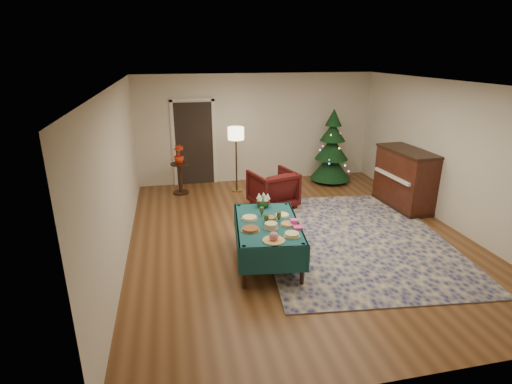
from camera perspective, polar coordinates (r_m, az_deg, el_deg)
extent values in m
plane|color=#593319|center=(7.42, 5.95, -6.17)|extent=(7.00, 7.00, 0.00)
plane|color=white|center=(6.71, 6.78, 15.08)|extent=(7.00, 7.00, 0.00)
plane|color=beige|center=(10.24, 0.15, 9.07)|extent=(6.00, 0.00, 6.00)
plane|color=beige|center=(4.02, 22.32, -9.55)|extent=(6.00, 0.00, 6.00)
plane|color=beige|center=(6.66, -19.01, 2.27)|extent=(0.00, 7.00, 7.00)
plane|color=beige|center=(8.38, 26.29, 4.69)|extent=(0.00, 7.00, 7.00)
cube|color=black|center=(10.08, -8.82, 6.76)|extent=(0.92, 0.02, 2.04)
cube|color=silver|center=(10.05, -11.68, 6.72)|extent=(0.08, 0.04, 2.14)
cube|color=silver|center=(10.10, -5.98, 7.09)|extent=(0.08, 0.04, 2.14)
cube|color=silver|center=(9.89, -9.14, 12.86)|extent=(1.08, 0.04, 0.08)
cube|color=navy|center=(7.48, 13.64, -6.34)|extent=(3.64, 4.53, 0.02)
cylinder|color=black|center=(5.71, -1.71, -10.69)|extent=(0.06, 0.06, 0.66)
cylinder|color=black|center=(7.08, -2.43, -4.43)|extent=(0.06, 0.06, 0.66)
cylinder|color=black|center=(5.80, 6.65, -10.27)|extent=(0.06, 0.06, 0.66)
cylinder|color=black|center=(7.16, 4.25, -4.20)|extent=(0.06, 0.06, 0.66)
cube|color=#144747|center=(6.28, 1.66, -4.52)|extent=(1.18, 1.79, 0.04)
cube|color=#144747|center=(7.12, 0.89, -3.21)|extent=(1.00, 0.15, 0.42)
cube|color=#144747|center=(5.63, 2.60, -9.73)|extent=(1.00, 0.15, 0.42)
cube|color=#144747|center=(6.43, 5.90, -5.90)|extent=(0.24, 1.70, 0.42)
cube|color=#144747|center=(6.33, -2.69, -6.24)|extent=(0.24, 1.70, 0.42)
cylinder|color=silver|center=(5.69, 2.54, -6.97)|extent=(0.33, 0.33, 0.01)
sphere|color=#CC727A|center=(5.65, 2.55, -6.32)|extent=(0.13, 0.13, 0.13)
cylinder|color=silver|center=(5.84, 5.13, -6.28)|extent=(0.24, 0.24, 0.01)
cylinder|color=#D8D172|center=(5.83, 5.14, -6.04)|extent=(0.21, 0.21, 0.04)
cylinder|color=silver|center=(5.99, -0.79, -5.49)|extent=(0.29, 0.29, 0.01)
cylinder|color=brown|center=(5.98, -0.79, -5.29)|extent=(0.25, 0.25, 0.04)
cylinder|color=silver|center=(6.06, 2.15, -5.20)|extent=(0.23, 0.23, 0.01)
cylinder|color=tan|center=(6.05, 2.16, -4.81)|extent=(0.19, 0.19, 0.08)
cylinder|color=silver|center=(6.19, 4.51, -4.72)|extent=(0.24, 0.24, 0.01)
cylinder|color=#B2844C|center=(6.18, 4.52, -4.57)|extent=(0.20, 0.20, 0.03)
cylinder|color=silver|center=(6.38, -0.93, -3.89)|extent=(0.27, 0.27, 0.01)
cylinder|color=#D8BF7F|center=(6.37, -0.93, -3.70)|extent=(0.23, 0.23, 0.04)
cylinder|color=silver|center=(6.34, 2.01, -4.05)|extent=(0.21, 0.21, 0.01)
cylinder|color=maroon|center=(6.33, 2.01, -3.79)|extent=(0.18, 0.18, 0.05)
cylinder|color=silver|center=(6.51, 3.76, -3.43)|extent=(0.25, 0.25, 0.01)
cylinder|color=#F2EACC|center=(6.51, 3.76, -3.28)|extent=(0.22, 0.22, 0.03)
cone|color=#2D471E|center=(6.49, 0.82, -3.14)|extent=(0.06, 0.06, 0.08)
cylinder|color=#2D471E|center=(6.46, 0.82, -2.52)|extent=(0.07, 0.07, 0.08)
cone|color=#2D471E|center=(6.31, 3.28, -3.86)|extent=(0.06, 0.06, 0.08)
cylinder|color=#2D471E|center=(6.28, 3.29, -3.23)|extent=(0.07, 0.07, 0.08)
cone|color=#2D471E|center=(6.20, 1.50, -4.25)|extent=(0.06, 0.06, 0.08)
cylinder|color=#2D471E|center=(6.17, 1.50, -3.61)|extent=(0.07, 0.07, 0.08)
cube|color=#E43F94|center=(6.09, 6.00, -5.07)|extent=(0.15, 0.15, 0.04)
cube|color=#F544A6|center=(6.20, 5.46, -4.31)|extent=(0.12, 0.12, 0.09)
sphere|color=#1E4C1E|center=(6.85, 1.03, -1.46)|extent=(0.23, 0.23, 0.23)
cone|color=white|center=(6.83, 1.69, -0.58)|extent=(0.09, 0.09, 0.11)
cone|color=white|center=(6.89, 1.09, -0.40)|extent=(0.09, 0.09, 0.11)
cone|color=white|center=(6.84, 0.42, -0.53)|extent=(0.09, 0.09, 0.11)
cone|color=white|center=(6.76, 0.60, -0.80)|extent=(0.09, 0.09, 0.11)
cone|color=white|center=(6.75, 1.39, -0.83)|extent=(0.09, 0.09, 0.11)
sphere|color=#B20C0F|center=(6.90, 1.58, -0.98)|extent=(0.06, 0.06, 0.06)
sphere|color=#B20C0F|center=(6.90, 0.44, -0.99)|extent=(0.06, 0.06, 0.06)
sphere|color=#B20C0F|center=(6.77, 0.48, -1.39)|extent=(0.06, 0.06, 0.06)
sphere|color=#B20C0F|center=(6.78, 1.64, -1.38)|extent=(0.06, 0.06, 0.06)
imported|color=#430F0E|center=(8.57, 2.44, 0.72)|extent=(1.06, 1.03, 0.90)
cylinder|color=#A57F3F|center=(9.69, -2.76, 0.26)|extent=(0.26, 0.26, 0.03)
cylinder|color=black|center=(9.48, -2.82, 4.19)|extent=(0.04, 0.04, 1.41)
cylinder|color=#FFEABF|center=(9.32, -2.90, 8.37)|extent=(0.38, 0.38, 0.28)
cylinder|color=black|center=(9.67, -10.64, -0.05)|extent=(0.37, 0.37, 0.04)
cylinder|color=black|center=(9.57, -10.76, 1.87)|extent=(0.08, 0.08, 0.68)
cylinder|color=black|center=(9.47, -10.90, 3.95)|extent=(0.41, 0.41, 0.03)
imported|color=#B5270C|center=(9.43, -10.95, 4.73)|extent=(0.24, 0.42, 0.24)
cylinder|color=black|center=(10.53, 10.51, 1.88)|extent=(0.11, 0.11, 0.15)
cone|color=black|center=(10.43, 10.62, 3.69)|extent=(1.12, 1.12, 0.65)
cone|color=black|center=(10.32, 10.78, 6.19)|extent=(0.92, 0.92, 0.56)
cone|color=black|center=(10.23, 10.93, 8.48)|extent=(0.69, 0.69, 0.47)
cone|color=black|center=(10.17, 11.06, 10.44)|extent=(0.45, 0.45, 0.42)
cube|color=black|center=(9.28, 20.09, -1.67)|extent=(0.71, 1.47, 0.08)
cube|color=black|center=(9.09, 20.52, 1.79)|extent=(0.69, 1.45, 1.18)
cube|color=black|center=(8.94, 20.97, 5.50)|extent=(0.73, 1.50, 0.05)
cube|color=white|center=(8.90, 18.98, 2.15)|extent=(0.19, 1.22, 0.06)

